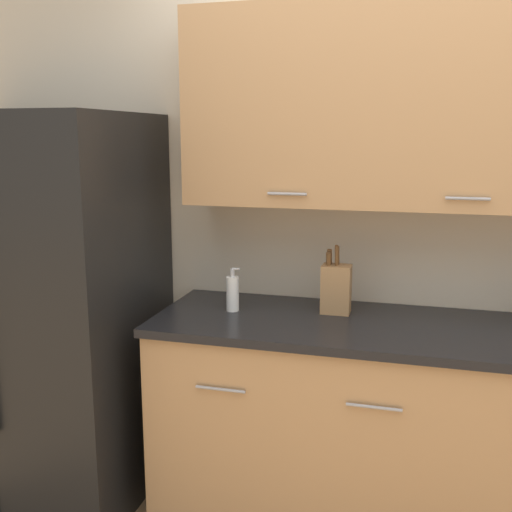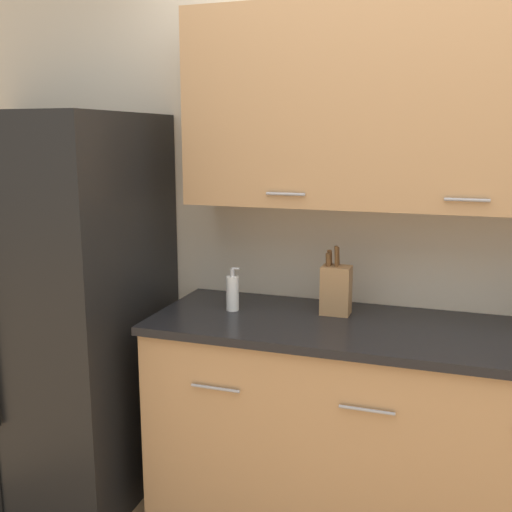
{
  "view_description": "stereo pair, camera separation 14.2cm",
  "coord_description": "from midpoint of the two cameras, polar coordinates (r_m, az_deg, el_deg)",
  "views": [
    {
      "loc": [
        0.0,
        -1.59,
        1.66
      ],
      "look_at": [
        -0.65,
        0.77,
        1.17
      ],
      "focal_mm": 42.0,
      "sensor_mm": 36.0,
      "label": 1
    },
    {
      "loc": [
        0.14,
        -1.54,
        1.66
      ],
      "look_at": [
        -0.65,
        0.77,
        1.17
      ],
      "focal_mm": 42.0,
      "sensor_mm": 36.0,
      "label": 2
    }
  ],
  "objects": [
    {
      "name": "soap_dispenser",
      "position": [
        2.58,
        -3.9,
        -3.54
      ],
      "size": [
        0.06,
        0.05,
        0.19
      ],
      "color": "white",
      "rests_on": "counter_unit"
    },
    {
      "name": "knife_block",
      "position": [
        2.55,
        5.97,
        -3.04
      ],
      "size": [
        0.12,
        0.09,
        0.3
      ],
      "color": "#A87A4C",
      "rests_on": "counter_unit"
    },
    {
      "name": "refrigerator",
      "position": [
        2.94,
        -21.1,
        -4.83
      ],
      "size": [
        0.96,
        0.81,
        1.76
      ],
      "color": "black",
      "rests_on": "ground_plane"
    },
    {
      "name": "wall_back",
      "position": [
        2.64,
        15.03,
        6.35
      ],
      "size": [
        10.0,
        0.39,
        2.6
      ],
      "color": "beige",
      "rests_on": "ground_plane"
    },
    {
      "name": "counter_unit",
      "position": [
        2.63,
        16.46,
        -16.13
      ],
      "size": [
        2.45,
        0.64,
        0.92
      ],
      "color": "black",
      "rests_on": "ground_plane"
    }
  ]
}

